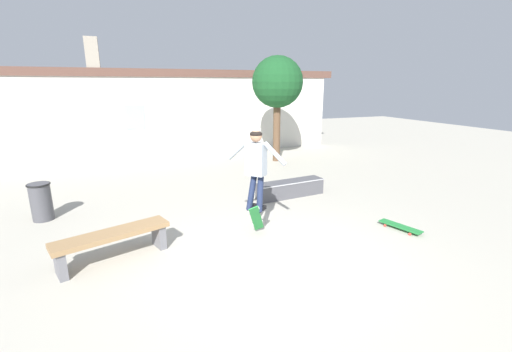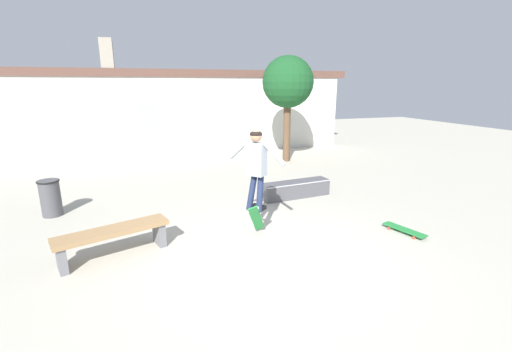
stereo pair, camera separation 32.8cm
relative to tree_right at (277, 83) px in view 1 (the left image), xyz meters
name	(u,v)px [view 1 (the left image)]	position (x,y,z in m)	size (l,w,h in m)	color
ground_plane	(269,256)	(-3.23, -6.71, -2.81)	(40.00, 40.00, 0.00)	#B2AD9E
building_backdrop	(175,111)	(-3.26, 2.64, -1.07)	(14.08, 0.52, 4.38)	beige
tree_right	(277,83)	(0.00, 0.00, 0.00)	(1.82, 1.82, 3.77)	brown
park_bench	(113,240)	(-5.62, -5.90, -2.45)	(1.82, 0.95, 0.50)	#99754C
skate_ledge	(290,189)	(-1.46, -3.99, -2.61)	(1.82, 0.61, 0.41)	#4C4C51
trash_bin	(41,201)	(-7.03, -3.48, -2.39)	(0.45, 0.45, 0.80)	#47474C
skater	(256,163)	(-3.15, -5.90, -1.40)	(0.82, 0.96, 1.48)	#9EA8B2
skateboard_flipping	(256,218)	(-3.16, -5.94, -2.44)	(0.46, 0.48, 0.68)	#237F38
skateboard_resting	(400,226)	(-0.39, -6.66, -2.75)	(0.43, 0.87, 0.08)	#237F38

